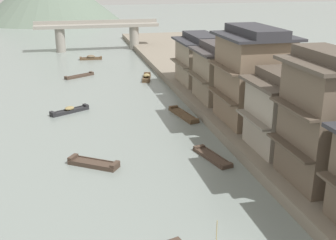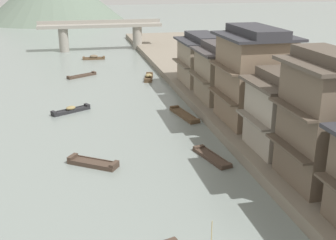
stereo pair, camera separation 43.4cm
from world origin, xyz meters
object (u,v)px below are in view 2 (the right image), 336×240
at_px(house_waterfront_end, 203,59).
at_px(house_waterfront_far, 220,73).
at_px(boat_midriver_drifting, 149,77).
at_px(house_waterfront_narrow, 253,76).
at_px(boat_moored_second, 71,110).
at_px(boat_moored_third, 212,157).
at_px(boat_midriver_upstream, 184,115).
at_px(boat_moored_nearest, 94,58).
at_px(house_waterfront_second, 324,120).
at_px(stone_bridge, 101,31).
at_px(boat_upstream_distant, 93,163).
at_px(boat_moored_far, 82,76).
at_px(house_waterfront_tall, 285,112).

bearing_deg(house_waterfront_end, house_waterfront_far, -93.45).
distance_m(boat_midriver_drifting, house_waterfront_narrow, 23.65).
height_order(boat_moored_second, boat_moored_third, boat_moored_second).
bearing_deg(boat_midriver_upstream, boat_moored_nearest, 102.42).
height_order(house_waterfront_second, house_waterfront_narrow, same).
height_order(house_waterfront_far, stone_bridge, house_waterfront_far).
bearing_deg(boat_midriver_drifting, house_waterfront_end, -50.58).
bearing_deg(house_waterfront_far, boat_upstream_distant, -139.37).
bearing_deg(house_waterfront_second, boat_moored_second, 126.37).
relative_size(boat_moored_nearest, boat_moored_far, 0.91).
relative_size(boat_moored_second, house_waterfront_tall, 0.68).
bearing_deg(house_waterfront_end, house_waterfront_second, -91.12).
height_order(boat_midriver_drifting, house_waterfront_far, house_waterfront_far).
xyz_separation_m(boat_moored_third, boat_upstream_distant, (-9.34, 0.83, 0.05)).
height_order(boat_moored_third, house_waterfront_tall, house_waterfront_tall).
xyz_separation_m(house_waterfront_end, stone_bridge, (-10.53, 32.74, -0.20)).
bearing_deg(house_waterfront_second, boat_moored_nearest, 103.07).
distance_m(boat_moored_nearest, house_waterfront_end, 27.07).
bearing_deg(boat_upstream_distant, house_waterfront_narrow, 17.91).
bearing_deg(boat_moored_nearest, house_waterfront_tall, -75.01).
bearing_deg(boat_midriver_drifting, house_waterfront_tall, -79.25).
bearing_deg(stone_bridge, boat_upstream_distant, -94.80).
bearing_deg(boat_moored_third, house_waterfront_tall, -12.40).
bearing_deg(boat_moored_second, boat_midriver_drifting, 50.68).
distance_m(boat_moored_third, house_waterfront_second, 9.96).
bearing_deg(house_waterfront_far, boat_midriver_drifting, 109.75).
distance_m(house_waterfront_second, house_waterfront_far, 20.20).
xyz_separation_m(boat_moored_far, stone_bridge, (4.43, 22.16, 3.55)).
height_order(boat_moored_nearest, boat_moored_far, boat_moored_nearest).
bearing_deg(boat_moored_second, house_waterfront_far, -5.72).
height_order(boat_midriver_upstream, house_waterfront_second, house_waterfront_second).
xyz_separation_m(boat_midriver_drifting, boat_midriver_upstream, (0.70, -17.17, -0.14)).
height_order(boat_moored_nearest, house_waterfront_second, house_waterfront_second).
height_order(boat_moored_third, boat_midriver_upstream, boat_midriver_upstream).
relative_size(house_waterfront_end, stone_bridge, 0.32).
relative_size(house_waterfront_tall, house_waterfront_end, 0.83).
bearing_deg(house_waterfront_second, boat_midriver_drifting, 98.52).
bearing_deg(boat_moored_third, boat_moored_nearest, 98.75).
distance_m(house_waterfront_end, stone_bridge, 34.39).
height_order(house_waterfront_second, house_waterfront_tall, house_waterfront_second).
height_order(house_waterfront_second, house_waterfront_end, house_waterfront_second).
xyz_separation_m(boat_moored_third, house_waterfront_second, (5.10, -6.88, 5.09)).
relative_size(house_waterfront_tall, house_waterfront_narrow, 0.70).
relative_size(boat_moored_far, house_waterfront_narrow, 0.49).
distance_m(boat_moored_third, house_waterfront_tall, 6.71).
bearing_deg(house_waterfront_tall, boat_midriver_upstream, 111.86).
xyz_separation_m(boat_moored_far, house_waterfront_narrow, (14.97, -25.95, 5.05)).
relative_size(boat_moored_far, boat_midriver_upstream, 0.81).
distance_m(boat_moored_far, stone_bridge, 22.88).
height_order(boat_moored_nearest, boat_midriver_upstream, boat_moored_nearest).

